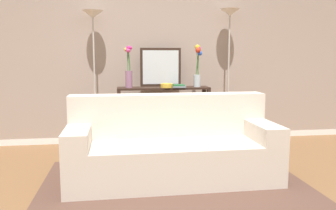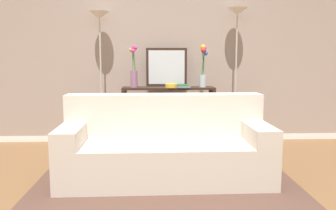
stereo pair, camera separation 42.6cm
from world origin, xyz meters
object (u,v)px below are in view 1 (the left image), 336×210
Objects in this scene: fruit_bowl at (167,86)px; book_row_under_console at (135,143)px; floor_lamp_right at (229,39)px; book_stack at (179,86)px; wall_mirror at (161,67)px; floor_lamp_left at (93,41)px; console_table at (163,106)px; couch at (172,150)px; vase_tall_flowers at (129,71)px; vase_short_flowers at (198,67)px.

fruit_bowl reaches higher than book_row_under_console.
book_stack is at bearing -167.00° from floor_lamp_right.
floor_lamp_left is at bearing -176.79° from wall_mirror.
floor_lamp_right reaches higher than book_stack.
console_table is 0.57m from wall_mirror.
console_table is 6.49× the size of book_stack.
couch is at bearing -93.90° from console_table.
console_table is 0.66× the size of floor_lamp_right.
vase_tall_flowers is at bearing -157.25° from book_row_under_console.
couch is 1.42m from console_table.
floor_lamp_right is 1.09m from wall_mirror.
vase_tall_flowers is (-1.47, -0.11, -0.46)m from floor_lamp_right.
console_table is at bearing -175.49° from floor_lamp_right.
floor_lamp_left is at bearing 120.63° from couch.
floor_lamp_left is (-0.96, 0.08, 0.92)m from console_table.
console_table reaches higher than book_row_under_console.
vase_tall_flowers is at bearing -161.19° from wall_mirror.
console_table is at bearing 0.00° from book_row_under_console.
couch is at bearing -59.37° from floor_lamp_left.
vase_tall_flowers is 0.98m from vase_short_flowers.
vase_tall_flowers is (-0.49, -0.03, 0.51)m from console_table.
vase_tall_flowers is at bearing 173.07° from fruit_bowl.
wall_mirror is 1.03× the size of vase_tall_flowers.
vase_short_flowers is (-0.49, -0.10, -0.41)m from floor_lamp_right.
wall_mirror reaches higher than book_stack.
fruit_bowl is (0.52, -0.06, -0.20)m from vase_tall_flowers.
wall_mirror is 2.54× the size of book_row_under_console.
console_table is 5.61× the size of book_row_under_console.
wall_mirror is at bearing 104.42° from fruit_bowl.
book_row_under_console is at bearing 22.75° from vase_tall_flowers.
vase_short_flowers is at bearing 66.75° from couch.
book_row_under_console is (-0.46, 0.09, -0.84)m from fruit_bowl.
wall_mirror is at bearing 87.23° from couch.
book_stack is at bearing -45.48° from wall_mirror.
fruit_bowl is (1.00, -0.17, -0.62)m from floor_lamp_left.
wall_mirror is (-1.00, 0.05, -0.41)m from floor_lamp_right.
console_table is at bearing -80.79° from wall_mirror.
couch is at bearing -113.25° from vase_short_flowers.
floor_lamp_left reaches higher than book_stack.
floor_lamp_left reaches higher than book_row_under_console.
couch is 2.07m from floor_lamp_left.
vase_tall_flowers is (-0.39, 1.36, 0.77)m from couch.
couch is at bearing -126.34° from floor_lamp_right.
floor_lamp_right is at bearing -3.01° from wall_mirror.
floor_lamp_left reaches higher than console_table.
floor_lamp_right is at bearing 3.16° from book_row_under_console.
fruit_bowl is 0.75× the size of book_row_under_console.
vase_tall_flowers is at bearing 173.99° from book_stack.
book_stack is (0.30, 1.29, 0.56)m from couch.
wall_mirror is 1.16m from book_row_under_console.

